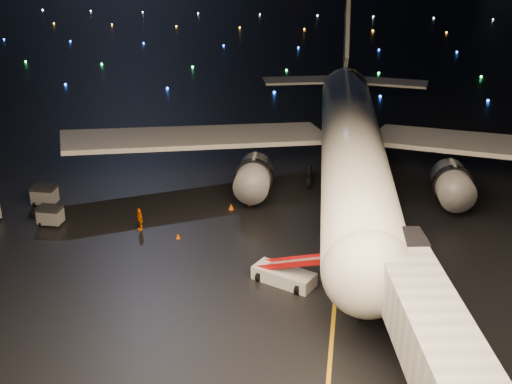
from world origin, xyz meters
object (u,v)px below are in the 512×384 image
at_px(crew_c, 140,219).
at_px(baggage_cart_1, 45,195).
at_px(belt_loader, 284,263).
at_px(baggage_cart_0, 50,216).
at_px(airliner, 353,104).

xyz_separation_m(crew_c, baggage_cart_1, (-10.15, 3.71, -0.09)).
distance_m(belt_loader, crew_c, 14.31).
bearing_deg(belt_loader, crew_c, 176.75).
relative_size(crew_c, baggage_cart_0, 1.01).
bearing_deg(belt_loader, baggage_cart_0, -173.35).
bearing_deg(crew_c, belt_loader, 23.83).
distance_m(airliner, crew_c, 22.63).
relative_size(airliner, crew_c, 28.43).
relative_size(baggage_cart_0, baggage_cart_1, 0.92).
bearing_deg(baggage_cart_1, airliner, 19.61).
bearing_deg(airliner, baggage_cart_0, -153.97).
bearing_deg(crew_c, airliner, 90.06).
xyz_separation_m(airliner, belt_loader, (-4.01, -20.12, -6.25)).
distance_m(crew_c, baggage_cart_1, 10.81).
bearing_deg(baggage_cart_1, baggage_cart_0, -58.93).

